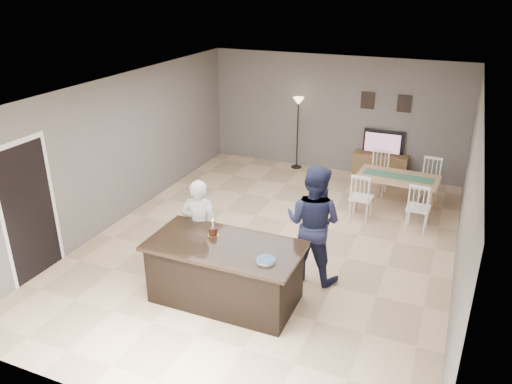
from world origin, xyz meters
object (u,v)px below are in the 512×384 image
at_px(kitchen_island, 225,272).
at_px(woman, 200,227).
at_px(birthday_cake, 213,231).
at_px(man, 313,223).
at_px(television, 383,142).
at_px(plate_stack, 266,260).
at_px(floor_lamp, 298,114).
at_px(tv_console, 380,167).
at_px(dining_table, 397,182).

xyz_separation_m(kitchen_island, woman, (-0.70, 0.55, 0.32)).
distance_m(woman, birthday_cake, 0.59).
xyz_separation_m(woman, man, (1.65, 0.52, 0.14)).
relative_size(kitchen_island, television, 2.35).
relative_size(woman, plate_stack, 6.06).
distance_m(birthday_cake, floor_lamp, 5.42).
xyz_separation_m(television, floor_lamp, (-2.00, -0.07, 0.47)).
relative_size(tv_console, man, 0.66).
xyz_separation_m(kitchen_island, plate_stack, (0.69, -0.20, 0.47)).
bearing_deg(floor_lamp, kitchen_island, -81.80).
height_order(birthday_cake, dining_table, birthday_cake).
xyz_separation_m(woman, birthday_cake, (0.43, -0.37, 0.19)).
xyz_separation_m(kitchen_island, dining_table, (1.78, 4.02, 0.14)).
height_order(kitchen_island, man, man).
distance_m(tv_console, woman, 5.39).
relative_size(tv_console, dining_table, 0.67).
distance_m(man, dining_table, 3.08).
bearing_deg(plate_stack, woman, 151.79).
relative_size(kitchen_island, woman, 1.39).
relative_size(tv_console, woman, 0.78).
relative_size(kitchen_island, plate_stack, 8.45).
distance_m(television, man, 4.58).
xyz_separation_m(tv_console, dining_table, (0.58, -1.55, 0.29)).
bearing_deg(birthday_cake, tv_console, 74.76).
distance_m(television, woman, 5.43).
bearing_deg(woman, television, -125.99).
height_order(woman, dining_table, woman).
distance_m(woman, floor_lamp, 5.05).
bearing_deg(tv_console, birthday_cake, -105.24).
height_order(tv_console, television, television).
bearing_deg(tv_console, kitchen_island, -102.16).
bearing_deg(floor_lamp, birthday_cake, -84.34).
bearing_deg(tv_console, dining_table, -69.48).
xyz_separation_m(birthday_cake, dining_table, (2.05, 3.84, -0.36)).
height_order(tv_console, birthday_cake, birthday_cake).
bearing_deg(plate_stack, tv_console, 84.98).
xyz_separation_m(television, man, (-0.25, -4.57, 0.05)).
bearing_deg(plate_stack, television, 85.04).
distance_m(tv_console, birthday_cake, 5.62).
bearing_deg(floor_lamp, tv_console, 0.12).
distance_m(kitchen_island, man, 1.50).
height_order(kitchen_island, floor_lamp, floor_lamp).
bearing_deg(woman, dining_table, -141.09).
bearing_deg(television, tv_console, 90.00).
bearing_deg(man, tv_console, -85.68).
bearing_deg(dining_table, floor_lamp, 152.00).
relative_size(woman, man, 0.84).
bearing_deg(plate_stack, man, 78.52).
bearing_deg(tv_console, woman, -110.68).
height_order(man, plate_stack, man).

